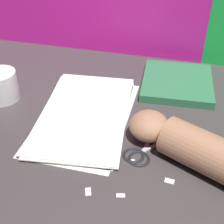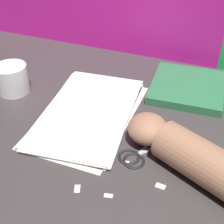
{
  "view_description": "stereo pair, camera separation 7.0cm",
  "coord_description": "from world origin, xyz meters",
  "px_view_note": "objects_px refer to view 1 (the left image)",
  "views": [
    {
      "loc": [
        0.15,
        -0.57,
        0.48
      ],
      "look_at": [
        0.03,
        -0.02,
        0.06
      ],
      "focal_mm": 50.0,
      "sensor_mm": 36.0,
      "label": 1
    },
    {
      "loc": [
        0.22,
        -0.55,
        0.48
      ],
      "look_at": [
        0.03,
        -0.02,
        0.06
      ],
      "focal_mm": 50.0,
      "sensor_mm": 36.0,
      "label": 2
    }
  ],
  "objects_px": {
    "hand_forearm": "(191,146)",
    "mug": "(1,86)",
    "paper_stack": "(85,114)",
    "book_closed": "(177,82)",
    "scissors": "(143,150)"
  },
  "relations": [
    {
      "from": "mug",
      "to": "paper_stack",
      "type": "bearing_deg",
      "value": -7.19
    },
    {
      "from": "hand_forearm",
      "to": "mug",
      "type": "relative_size",
      "value": 3.29
    },
    {
      "from": "paper_stack",
      "to": "book_closed",
      "type": "distance_m",
      "value": 0.3
    },
    {
      "from": "book_closed",
      "to": "mug",
      "type": "relative_size",
      "value": 2.44
    },
    {
      "from": "hand_forearm",
      "to": "mug",
      "type": "distance_m",
      "value": 0.52
    },
    {
      "from": "paper_stack",
      "to": "hand_forearm",
      "type": "distance_m",
      "value": 0.28
    },
    {
      "from": "hand_forearm",
      "to": "mug",
      "type": "bearing_deg",
      "value": 165.24
    },
    {
      "from": "scissors",
      "to": "hand_forearm",
      "type": "xyz_separation_m",
      "value": [
        0.1,
        -0.01,
        0.04
      ]
    },
    {
      "from": "paper_stack",
      "to": "scissors",
      "type": "relative_size",
      "value": 2.38
    },
    {
      "from": "paper_stack",
      "to": "book_closed",
      "type": "height_order",
      "value": "book_closed"
    },
    {
      "from": "book_closed",
      "to": "scissors",
      "type": "bearing_deg",
      "value": -101.09
    },
    {
      "from": "mug",
      "to": "book_closed",
      "type": "bearing_deg",
      "value": 19.93
    },
    {
      "from": "scissors",
      "to": "hand_forearm",
      "type": "height_order",
      "value": "hand_forearm"
    },
    {
      "from": "book_closed",
      "to": "scissors",
      "type": "xyz_separation_m",
      "value": [
        -0.06,
        -0.29,
        -0.01
      ]
    },
    {
      "from": "book_closed",
      "to": "scissors",
      "type": "distance_m",
      "value": 0.3
    }
  ]
}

